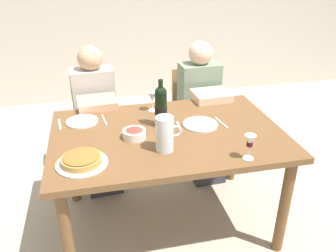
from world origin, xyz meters
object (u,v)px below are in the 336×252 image
at_px(baked_tart, 82,160).
at_px(chair_right, 194,109).
at_px(dinner_plate_right_setting, 200,124).
at_px(wine_glass_left_diner, 250,142).
at_px(diner_right, 203,108).
at_px(dining_table, 167,144).
at_px(salad_bowl, 134,133).
at_px(water_pitcher, 165,136).
at_px(chair_left, 95,116).
at_px(dinner_plate_left_setting, 82,121).
at_px(diner_left, 97,115).
at_px(wine_bottle, 161,107).
at_px(wine_glass_right_diner, 152,97).

xyz_separation_m(baked_tart, chair_right, (0.99, 1.15, -0.29)).
distance_m(baked_tart, dinner_plate_right_setting, 0.85).
bearing_deg(wine_glass_left_diner, diner_right, 85.68).
bearing_deg(dinner_plate_right_setting, dining_table, -169.00).
xyz_separation_m(wine_glass_left_diner, diner_right, (0.08, 1.06, -0.25)).
distance_m(dining_table, salad_bowl, 0.26).
bearing_deg(wine_glass_left_diner, water_pitcher, 155.84).
xyz_separation_m(salad_bowl, diner_right, (0.68, 0.67, -0.18)).
bearing_deg(dinner_plate_right_setting, salad_bowl, -170.28).
distance_m(dining_table, wine_glass_left_diner, 0.60).
bearing_deg(chair_left, diner_right, 158.61).
bearing_deg(dinner_plate_left_setting, diner_right, 20.37).
bearing_deg(diner_left, wine_bottle, 121.43).
distance_m(salad_bowl, wine_glass_right_diner, 0.44).
relative_size(wine_bottle, baked_tart, 1.14).
bearing_deg(diner_right, water_pitcher, 56.02).
bearing_deg(water_pitcher, dinner_plate_left_setting, 134.43).
distance_m(dining_table, wine_bottle, 0.25).
bearing_deg(chair_left, baked_tart, 81.50).
relative_size(salad_bowl, dinner_plate_right_setting, 0.62).
bearing_deg(dinner_plate_left_setting, diner_left, 76.25).
bearing_deg(diner_left, wine_glass_right_diner, 136.76).
relative_size(dining_table, chair_left, 1.72).
relative_size(baked_tart, wine_glass_left_diner, 1.90).
bearing_deg(diner_left, water_pitcher, 108.37).
distance_m(wine_glass_left_diner, wine_glass_right_diner, 0.87).
xyz_separation_m(baked_tart, dinner_plate_right_setting, (0.79, 0.32, -0.02)).
distance_m(chair_left, chair_right, 0.90).
relative_size(dinner_plate_left_setting, diner_left, 0.19).
distance_m(baked_tart, chair_right, 1.54).
bearing_deg(wine_glass_left_diner, chair_left, 121.86).
distance_m(wine_bottle, chair_left, 1.01).
bearing_deg(wine_glass_right_diner, baked_tart, -129.27).
distance_m(salad_bowl, dinner_plate_left_setting, 0.44).
height_order(baked_tart, dinner_plate_right_setting, baked_tart).
distance_m(baked_tart, diner_left, 0.98).
height_order(wine_glass_left_diner, diner_right, diner_right).
bearing_deg(dinner_plate_right_setting, chair_right, 75.97).
bearing_deg(chair_left, water_pitcher, 104.69).
bearing_deg(dinner_plate_left_setting, salad_bowl, -42.83).
bearing_deg(dining_table, wine_glass_right_diner, 95.56).
bearing_deg(diner_right, dinner_plate_left_setting, 17.63).
height_order(wine_bottle, chair_right, wine_bottle).
bearing_deg(salad_bowl, water_pitcher, -50.49).
height_order(dining_table, chair_right, chair_right).
xyz_separation_m(water_pitcher, salad_bowl, (-0.16, 0.19, -0.06)).
bearing_deg(dinner_plate_left_setting, chair_right, 31.52).
distance_m(dining_table, dinner_plate_right_setting, 0.26).
bearing_deg(diner_right, salad_bowl, 41.97).
bearing_deg(wine_glass_right_diner, chair_left, 126.68).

